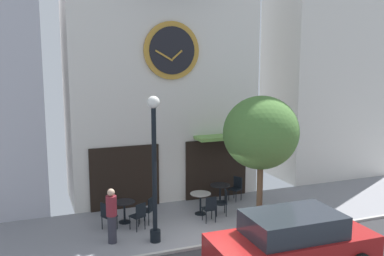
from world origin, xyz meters
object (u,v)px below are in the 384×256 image
cafe_chair_under_awning (223,200)px  pedestrian_maroon (112,215)px  cafe_chair_near_tree (139,214)px  street_tree (261,133)px  cafe_table_rightmost (200,199)px  cafe_table_leftmost (220,190)px  cafe_chair_right_end (107,214)px  parked_car_red (292,242)px  street_lamp (154,170)px  cafe_table_center (124,208)px  cafe_chair_near_lamp (210,207)px  cafe_chair_mid_row (236,187)px  cafe_chair_outer (149,208)px

cafe_chair_under_awning → pedestrian_maroon: bearing=-167.1°
cafe_chair_near_tree → street_tree: bearing=-13.3°
cafe_table_rightmost → cafe_table_leftmost: size_ratio=1.00×
cafe_chair_right_end → parked_car_red: (3.97, -4.39, 0.23)m
street_lamp → pedestrian_maroon: 1.87m
cafe_table_center → cafe_table_leftmost: size_ratio=0.96×
cafe_chair_near_tree → pedestrian_maroon: pedestrian_maroon is taller
cafe_chair_under_awning → cafe_chair_right_end: bearing=178.7°
street_lamp → cafe_chair_near_lamp: 2.86m
cafe_chair_right_end → cafe_chair_mid_row: size_ratio=1.00×
cafe_table_rightmost → cafe_chair_under_awning: size_ratio=0.84×
cafe_table_center → cafe_chair_near_lamp: cafe_chair_near_lamp is taller
cafe_chair_near_tree → cafe_chair_under_awning: (3.08, 0.28, 0.00)m
street_lamp → cafe_chair_mid_row: 5.08m
cafe_chair_mid_row → cafe_table_leftmost: bearing=-163.6°
cafe_table_leftmost → cafe_chair_near_tree: cafe_chair_near_tree is taller
cafe_chair_near_lamp → pedestrian_maroon: (-3.36, -0.46, 0.33)m
street_lamp → cafe_table_leftmost: size_ratio=5.81×
street_tree → cafe_chair_right_end: bearing=165.0°
cafe_table_rightmost → cafe_chair_under_awning: cafe_chair_under_awning is taller
cafe_chair_right_end → cafe_chair_near_lamp: (3.32, -0.57, 0.00)m
cafe_chair_under_awning → cafe_chair_mid_row: (1.17, 1.30, 0.00)m
cafe_chair_right_end → pedestrian_maroon: 1.08m
street_lamp → cafe_chair_under_awning: size_ratio=4.87×
street_tree → cafe_chair_right_end: street_tree is taller
cafe_table_leftmost → cafe_chair_right_end: 4.51m
cafe_table_rightmost → cafe_table_leftmost: (1.08, 0.70, 0.00)m
cafe_chair_near_tree → parked_car_red: size_ratio=0.21×
street_lamp → cafe_chair_under_awning: street_lamp is taller
cafe_chair_under_awning → cafe_chair_mid_row: same height
street_lamp → cafe_chair_near_tree: bearing=102.9°
street_lamp → cafe_chair_near_lamp: (2.14, 0.83, -1.70)m
cafe_chair_mid_row → pedestrian_maroon: (-5.23, -2.23, 0.33)m
cafe_table_center → cafe_chair_near_tree: cafe_chair_near_tree is taller
cafe_table_leftmost → cafe_chair_right_end: (-4.40, -0.97, -0.02)m
street_tree → cafe_table_leftmost: size_ratio=5.65×
street_lamp → cafe_chair_right_end: size_ratio=4.87×
cafe_table_leftmost → cafe_chair_outer: bearing=-163.2°
street_lamp → pedestrian_maroon: bearing=162.9°
cafe_table_rightmost → cafe_chair_near_lamp: cafe_chair_near_lamp is taller
street_tree → cafe_table_center: size_ratio=5.88×
pedestrian_maroon → parked_car_red: size_ratio=0.39×
street_tree → cafe_chair_near_lamp: bearing=154.0°
cafe_table_leftmost → cafe_chair_near_lamp: bearing=-125.1°
street_lamp → cafe_chair_mid_row: size_ratio=4.87×
cafe_chair_near_tree → cafe_chair_mid_row: (4.25, 1.58, 0.00)m
cafe_table_center → cafe_chair_mid_row: size_ratio=0.81×
cafe_chair_outer → cafe_chair_near_tree: bearing=-135.2°
cafe_chair_outer → pedestrian_maroon: 1.82m
cafe_chair_near_lamp → cafe_chair_outer: same height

